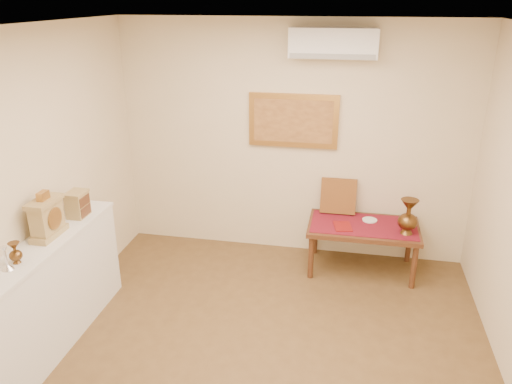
% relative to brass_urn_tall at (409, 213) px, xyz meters
% --- Properties ---
extents(floor, '(4.50, 4.50, 0.00)m').
position_rel_brass_urn_tall_xyz_m(floor, '(-1.29, -1.75, -0.79)').
color(floor, brown).
rests_on(floor, ground).
extents(ceiling, '(4.50, 4.50, 0.00)m').
position_rel_brass_urn_tall_xyz_m(ceiling, '(-1.29, -1.75, 1.91)').
color(ceiling, white).
rests_on(ceiling, ground).
extents(wall_back, '(4.00, 0.02, 2.70)m').
position_rel_brass_urn_tall_xyz_m(wall_back, '(-1.29, 0.50, 0.56)').
color(wall_back, beige).
rests_on(wall_back, ground).
extents(wall_left, '(0.02, 4.50, 2.70)m').
position_rel_brass_urn_tall_xyz_m(wall_left, '(-3.29, -1.75, 0.56)').
color(wall_left, beige).
rests_on(wall_left, ground).
extents(candlestick, '(0.09, 0.09, 0.19)m').
position_rel_brass_urn_tall_xyz_m(candlestick, '(-3.11, -2.11, 0.28)').
color(candlestick, silver).
rests_on(candlestick, display_ledge).
extents(brass_urn_small, '(0.10, 0.10, 0.22)m').
position_rel_brass_urn_tall_xyz_m(brass_urn_small, '(-3.11, -2.01, 0.30)').
color(brass_urn_small, brown).
rests_on(brass_urn_small, display_ledge).
extents(table_cloth, '(1.14, 0.59, 0.01)m').
position_rel_brass_urn_tall_xyz_m(table_cloth, '(-0.44, 0.13, -0.24)').
color(table_cloth, maroon).
rests_on(table_cloth, low_table).
extents(brass_urn_tall, '(0.21, 0.21, 0.47)m').
position_rel_brass_urn_tall_xyz_m(brass_urn_tall, '(0.00, 0.00, 0.00)').
color(brass_urn_tall, brown).
rests_on(brass_urn_tall, table_cloth).
extents(plate, '(0.16, 0.16, 0.01)m').
position_rel_brass_urn_tall_xyz_m(plate, '(-0.37, 0.25, -0.23)').
color(plate, silver).
rests_on(plate, table_cloth).
extents(menu, '(0.22, 0.28, 0.01)m').
position_rel_brass_urn_tall_xyz_m(menu, '(-0.66, 0.02, -0.23)').
color(menu, maroon).
rests_on(menu, table_cloth).
extents(cushion, '(0.40, 0.18, 0.41)m').
position_rel_brass_urn_tall_xyz_m(cushion, '(-0.74, 0.42, -0.03)').
color(cushion, '#5B1E12').
rests_on(cushion, table_cloth).
extents(display_ledge, '(0.37, 2.02, 0.98)m').
position_rel_brass_urn_tall_xyz_m(display_ledge, '(-3.12, -1.75, -0.30)').
color(display_ledge, silver).
rests_on(display_ledge, floor).
extents(mantel_clock, '(0.17, 0.36, 0.41)m').
position_rel_brass_urn_tall_xyz_m(mantel_clock, '(-3.12, -1.54, 0.36)').
color(mantel_clock, tan).
rests_on(mantel_clock, display_ledge).
extents(wooden_chest, '(0.16, 0.21, 0.24)m').
position_rel_brass_urn_tall_xyz_m(wooden_chest, '(-3.09, -1.11, 0.31)').
color(wooden_chest, tan).
rests_on(wooden_chest, display_ledge).
extents(low_table, '(1.20, 0.70, 0.55)m').
position_rel_brass_urn_tall_xyz_m(low_table, '(-0.44, 0.13, -0.31)').
color(low_table, '#542E19').
rests_on(low_table, floor).
extents(painting, '(1.00, 0.06, 0.60)m').
position_rel_brass_urn_tall_xyz_m(painting, '(-1.29, 0.47, 0.81)').
color(painting, '#B17C38').
rests_on(painting, wall_back).
extents(ac_unit, '(0.90, 0.25, 0.30)m').
position_rel_brass_urn_tall_xyz_m(ac_unit, '(-0.89, 0.37, 1.66)').
color(ac_unit, white).
rests_on(ac_unit, wall_back).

